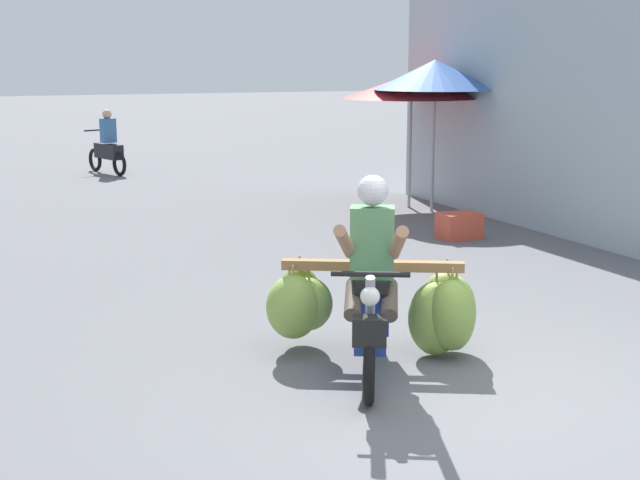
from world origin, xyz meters
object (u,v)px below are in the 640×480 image
market_umbrella_further_along (411,86)px  produce_crate (459,226)px  motorbike_distant_ahead_left (108,148)px  market_umbrella_near_shop (435,75)px  motorbike_main_loaded (376,303)px

market_umbrella_further_along → produce_crate: size_ratio=4.01×
motorbike_distant_ahead_left → market_umbrella_near_shop: market_umbrella_near_shop is taller
motorbike_main_loaded → market_umbrella_further_along: market_umbrella_further_along is taller
market_umbrella_further_along → market_umbrella_near_shop: bearing=-76.4°
motorbike_distant_ahead_left → market_umbrella_further_along: market_umbrella_further_along is taller
motorbike_main_loaded → produce_crate: motorbike_main_loaded is taller
motorbike_distant_ahead_left → market_umbrella_further_along: 7.69m
market_umbrella_further_along → motorbike_distant_ahead_left: bearing=120.6°
motorbike_main_loaded → produce_crate: (3.37, 4.03, -0.29)m
market_umbrella_near_shop → market_umbrella_further_along: market_umbrella_near_shop is taller
motorbike_main_loaded → market_umbrella_further_along: bearing=58.7°
produce_crate → market_umbrella_near_shop: bearing=69.2°
motorbike_main_loaded → produce_crate: bearing=50.1°
market_umbrella_further_along → produce_crate: bearing=-104.2°
motorbike_distant_ahead_left → produce_crate: bearing=-70.8°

